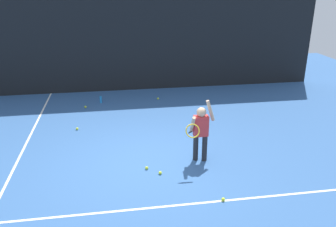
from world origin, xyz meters
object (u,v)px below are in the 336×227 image
(tennis_ball_1, at_px, (77,129))
(tennis_ball_3, at_px, (158,99))
(tennis_ball_2, at_px, (85,107))
(tennis_ball_5, at_px, (160,173))
(tennis_player, at_px, (200,129))
(tennis_ball_4, at_px, (223,199))
(tennis_ball_0, at_px, (147,168))
(water_bottle, at_px, (101,100))

(tennis_ball_1, distance_m, tennis_ball_3, 3.14)
(tennis_ball_1, relative_size, tennis_ball_3, 1.00)
(tennis_ball_2, height_order, tennis_ball_5, same)
(tennis_ball_2, bearing_deg, tennis_ball_3, 10.80)
(tennis_player, height_order, tennis_ball_4, tennis_player)
(tennis_ball_5, bearing_deg, tennis_player, 25.37)
(tennis_ball_2, height_order, tennis_ball_4, same)
(tennis_ball_0, distance_m, tennis_ball_1, 2.75)
(tennis_ball_0, height_order, tennis_ball_3, same)
(water_bottle, relative_size, tennis_ball_2, 3.33)
(tennis_ball_3, xyz_separation_m, tennis_ball_4, (0.42, -5.60, 0.00))
(tennis_ball_1, relative_size, tennis_ball_2, 1.00)
(tennis_player, xyz_separation_m, tennis_ball_1, (-2.73, 2.06, -0.69))
(tennis_ball_1, xyz_separation_m, tennis_ball_3, (2.38, 2.05, 0.00))
(tennis_ball_0, bearing_deg, tennis_ball_3, 79.50)
(tennis_ball_5, bearing_deg, tennis_ball_1, 126.22)
(tennis_ball_0, bearing_deg, tennis_ball_4, -46.66)
(tennis_ball_4, bearing_deg, tennis_ball_0, 133.34)
(tennis_ball_0, bearing_deg, tennis_ball_1, 124.98)
(tennis_ball_0, xyz_separation_m, tennis_ball_1, (-1.58, 2.26, 0.00))
(water_bottle, bearing_deg, tennis_ball_2, -138.66)
(tennis_ball_2, relative_size, tennis_ball_4, 1.00)
(tennis_ball_2, xyz_separation_m, tennis_ball_3, (2.26, 0.43, 0.00))
(water_bottle, xyz_separation_m, tennis_ball_1, (-0.57, -2.02, -0.08))
(tennis_player, relative_size, tennis_ball_1, 20.46)
(tennis_ball_4, bearing_deg, tennis_player, 92.39)
(tennis_ball_3, bearing_deg, tennis_ball_0, -100.50)
(water_bottle, bearing_deg, tennis_player, -61.97)
(tennis_player, bearing_deg, tennis_ball_3, 94.92)
(tennis_ball_1, distance_m, tennis_ball_4, 4.52)
(tennis_player, height_order, tennis_ball_2, tennis_player)
(tennis_player, bearing_deg, tennis_ball_4, -87.66)
(water_bottle, relative_size, tennis_ball_4, 3.33)
(tennis_ball_4, bearing_deg, water_bottle, 111.85)
(tennis_ball_2, bearing_deg, tennis_ball_1, -94.00)
(tennis_ball_1, height_order, tennis_ball_3, same)
(tennis_player, distance_m, tennis_ball_4, 1.64)
(tennis_ball_1, distance_m, tennis_ball_2, 1.62)
(tennis_ball_2, distance_m, tennis_ball_5, 4.45)
(tennis_ball_2, bearing_deg, tennis_ball_4, -62.55)
(tennis_ball_0, xyz_separation_m, tennis_ball_2, (-1.47, 3.88, 0.00))
(water_bottle, xyz_separation_m, tennis_ball_2, (-0.45, -0.40, -0.08))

